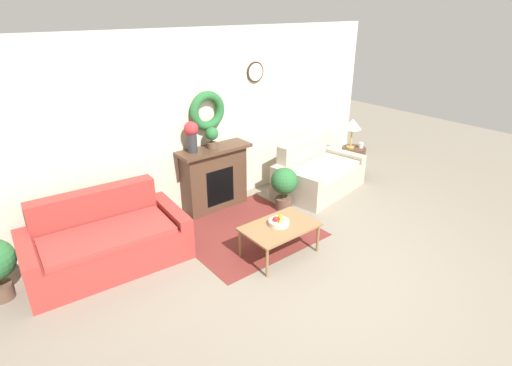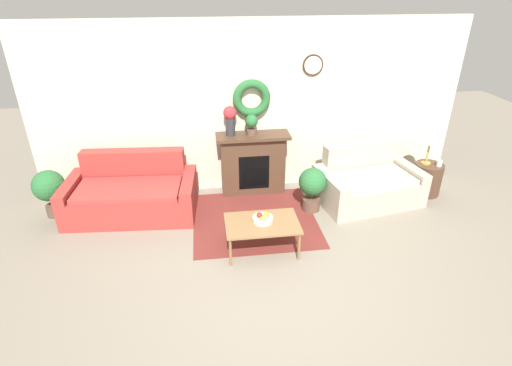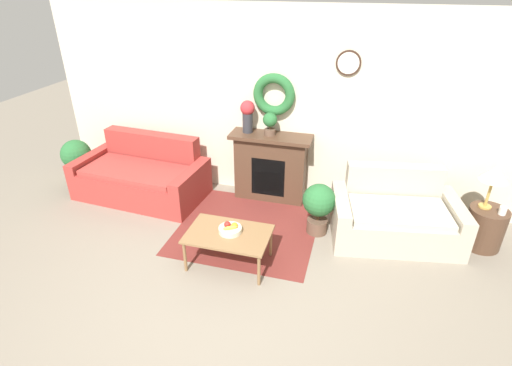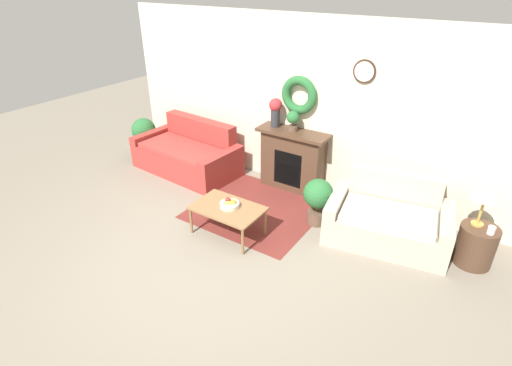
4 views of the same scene
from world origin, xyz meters
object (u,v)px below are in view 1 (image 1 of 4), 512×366
Objects in this scene: fruit_bowl at (279,222)px; potted_plant_floor_by_loveseat at (284,184)px; couch_left at (106,241)px; potted_plant_on_mantel at (212,136)px; vase_on_mantel_left at (192,134)px; coffee_table at (280,228)px; table_lamp at (353,125)px; mug at (361,145)px; side_table_by_loveseat at (353,161)px; fireplace at (214,178)px; loveseat_right at (317,174)px.

fruit_bowl is 1.24m from potted_plant_floor_by_loveseat.
potted_plant_on_mantel is (1.86, 0.41, 0.89)m from couch_left.
vase_on_mantel_left is 0.34m from potted_plant_on_mantel.
vase_on_mantel_left reaches higher than coffee_table.
coffee_table is 3.58× the size of fruit_bowl.
potted_plant_on_mantel reaches higher than fruit_bowl.
table_lamp is at bearing -8.48° from potted_plant_on_mantel.
side_table_by_loveseat is at bearing 142.13° from mug.
couch_left is 4.70m from side_table_by_loveseat.
potted_plant_floor_by_loveseat is at bearing -40.93° from potted_plant_on_mantel.
fruit_bowl is at bearing -160.62° from mug.
fireplace reaches higher than couch_left.
fruit_bowl is 2.65× the size of mug.
loveseat_right is at bearing -16.74° from potted_plant_on_mantel.
fireplace is 11.67× the size of mug.
couch_left is 2.82× the size of potted_plant_floor_by_loveseat.
couch_left is at bearing 178.52° from mug.
loveseat_right is (1.75, -0.55, -0.22)m from fireplace.
fruit_bowl is at bearing -28.98° from couch_left.
vase_on_mantel_left is (1.54, 0.43, 0.97)m from couch_left.
mug is (1.16, -0.00, 0.28)m from loveseat_right.
couch_left is at bearing -167.50° from potted_plant_on_mantel.
potted_plant_floor_by_loveseat is at bearing 45.17° from coffee_table.
loveseat_right is at bearing -17.34° from fireplace.
vase_on_mantel_left reaches higher than potted_plant_floor_by_loveseat.
table_lamp reaches higher than loveseat_right.
coffee_table is 1.89m from vase_on_mantel_left.
fireplace is 4.40× the size of fruit_bowl.
loveseat_right is at bearing 2.21° from couch_left.
vase_on_mantel_left is at bearing 179.06° from fireplace.
loveseat_right is 6.40× the size of fruit_bowl.
coffee_table is 0.09m from fruit_bowl.
couch_left is at bearing 146.92° from fruit_bowl.
potted_plant_floor_by_loveseat is at bearing -172.65° from side_table_by_loveseat.
side_table_by_loveseat is 0.94× the size of table_lamp.
potted_plant_on_mantel is (0.06, 1.59, 0.73)m from fruit_bowl.
loveseat_right is 16.98× the size of mug.
couch_left is 2.16m from fruit_bowl.
potted_plant_floor_by_loveseat is at bearing 44.57° from fruit_bowl.
fireplace is 0.68m from potted_plant_on_mantel.
vase_on_mantel_left is (-3.11, 0.43, 0.31)m from table_lamp.
potted_plant_floor_by_loveseat is at bearing -32.55° from vase_on_mantel_left.
fireplace is 1.61m from fruit_bowl.
potted_plant_on_mantel is 1.34m from potted_plant_floor_by_loveseat.
fireplace is at bearing 137.84° from potted_plant_floor_by_loveseat.
fireplace reaches higher than loveseat_right.
fruit_bowl reaches higher than coffee_table.
coffee_table is 3.15m from table_lamp.
loveseat_right reaches higher than potted_plant_floor_by_loveseat.
vase_on_mantel_left is at bearing 170.31° from mug.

